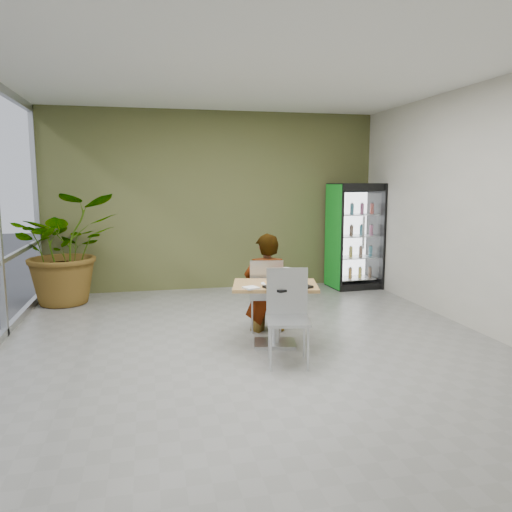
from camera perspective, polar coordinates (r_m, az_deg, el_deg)
The scene contains 12 objects.
ground at distance 5.96m, azimuth -0.14°, elevation -10.56°, with size 7.00×7.00×0.00m, color gray.
room_envelope at distance 5.65m, azimuth -0.14°, elevation 4.97°, with size 6.00×7.00×3.20m, color beige, non-canonical shape.
dining_table at distance 5.95m, azimuth 2.19°, elevation -5.22°, with size 1.11×0.89×0.75m.
chair_far at distance 6.48m, azimuth 1.15°, elevation -3.86°, with size 0.49×0.49×0.96m.
chair_near at distance 5.42m, azimuth 3.63°, elevation -5.95°, with size 0.53×0.54×1.02m.
seated_woman at distance 6.54m, azimuth 1.19°, elevation -4.33°, with size 0.59×0.38×1.59m, color black.
pizza_plate at distance 5.89m, azimuth 1.73°, elevation -3.08°, with size 0.34×0.29×0.03m.
soda_cup at distance 5.94m, azimuth 3.51°, elevation -2.28°, with size 0.10×0.10×0.18m.
napkin_stack at distance 5.64m, azimuth -0.58°, elevation -3.65°, with size 0.15×0.15×0.02m, color white.
cafeteria_tray at distance 5.69m, azimuth 3.66°, elevation -3.53°, with size 0.47×0.34×0.03m, color black.
beverage_fridge at distance 9.36m, azimuth 11.24°, elevation 2.27°, with size 0.92×0.73×1.92m.
potted_plant at distance 8.53m, azimuth -20.93°, elevation 0.81°, with size 1.60×1.38×1.78m, color #286227.
Camera 1 is at (-1.20, -5.51, 1.94)m, focal length 35.00 mm.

